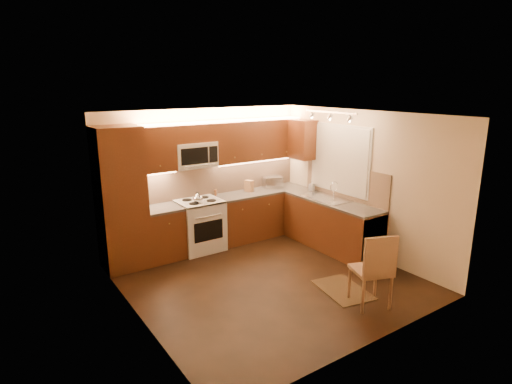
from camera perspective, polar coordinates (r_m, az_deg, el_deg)
floor at (r=6.58m, az=1.66°, el=-11.79°), size 4.00×4.00×0.01m
ceiling at (r=5.92m, az=1.84°, el=10.48°), size 4.00×4.00×0.01m
wall_back at (r=7.79m, az=-6.95°, el=2.05°), size 4.00×0.01×2.50m
wall_front at (r=4.75m, az=16.19°, el=-6.63°), size 4.00×0.01×2.50m
wall_left at (r=5.26m, az=-16.23°, el=-4.55°), size 0.01×4.00×2.50m
wall_right at (r=7.45m, az=14.29°, el=1.13°), size 0.01×4.00×2.50m
pantry at (r=6.95m, az=-17.90°, el=-0.93°), size 0.70×0.60×2.30m
base_cab_back_left at (r=7.36m, az=-12.54°, el=-5.59°), size 0.62×0.60×0.86m
counter_back_left at (r=7.22m, az=-12.73°, el=-2.23°), size 0.62×0.60×0.04m
base_cab_back_right at (r=8.27m, az=0.60°, el=-2.99°), size 1.92×0.60×0.86m
counter_back_right at (r=8.15m, az=0.61°, el=0.03°), size 1.92×0.60×0.04m
base_cab_right at (r=7.73m, az=10.21°, el=-4.50°), size 0.60×2.00×0.86m
counter_right at (r=7.59m, az=10.36°, el=-1.29°), size 0.60×2.00×0.04m
dishwasher at (r=7.28m, az=14.07°, el=-5.92°), size 0.58×0.60×0.84m
backsplash_back at (r=7.95m, az=-4.67°, el=2.00°), size 3.30×0.02×0.60m
backsplash_right at (r=7.72m, az=12.00°, el=1.34°), size 0.02×2.00×0.60m
upper_cab_back_left at (r=7.12m, az=-13.55°, el=5.70°), size 0.62×0.35×0.75m
upper_cab_back_right at (r=8.06m, az=0.11°, el=7.09°), size 1.92×0.35×0.75m
upper_cab_bridge at (r=7.36m, az=-8.60°, el=7.95°), size 0.76×0.35×0.31m
upper_cab_right_corner at (r=8.20m, az=6.38°, el=7.12°), size 0.35×0.50×0.75m
stove at (r=7.59m, az=-7.64°, el=-4.50°), size 0.76×0.65×0.92m
microwave at (r=7.40m, az=-8.44°, el=5.05°), size 0.76×0.38×0.44m
window_frame at (r=7.74m, az=11.33°, el=4.43°), size 0.03×1.44×1.24m
window_blinds at (r=7.72m, az=11.23°, el=4.42°), size 0.02×1.36×1.16m
sink at (r=7.67m, az=9.61°, el=-0.36°), size 0.52×0.86×0.15m
faucet at (r=7.78m, az=10.59°, el=0.37°), size 0.20×0.04×0.30m
track_light_bar at (r=7.22m, az=10.07°, el=10.67°), size 0.04×1.20×0.03m
kettle at (r=7.28m, az=-7.93°, el=-0.75°), size 0.18×0.18×0.20m
toaster_oven at (r=8.40m, az=2.24°, el=1.38°), size 0.43×0.37×0.22m
knife_block at (r=8.06m, az=-0.96°, el=0.83°), size 0.15×0.19×0.22m
spice_jar_a at (r=7.82m, az=-5.56°, el=-0.17°), size 0.05×0.05×0.09m
spice_jar_b at (r=7.81m, az=-5.55°, el=-0.12°), size 0.05×0.05×0.10m
spice_jar_c at (r=7.84m, az=-5.43°, el=-0.11°), size 0.05×0.05×0.09m
spice_jar_d at (r=7.86m, az=-5.49°, el=-0.02°), size 0.05×0.05×0.10m
soap_bottle at (r=8.21m, az=7.59°, el=0.86°), size 0.10×0.10×0.19m
rug at (r=6.39m, az=11.74°, el=-12.90°), size 0.74×0.97×0.01m
dining_chair at (r=5.89m, az=15.39°, el=-10.01°), size 0.60×0.60×1.05m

